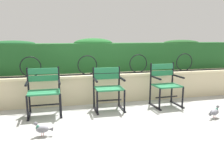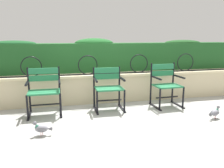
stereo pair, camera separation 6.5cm
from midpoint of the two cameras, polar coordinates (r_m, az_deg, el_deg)
ground_plane at (r=4.50m, az=0.57°, el=-7.01°), size 60.00×60.00×0.00m
stone_wall at (r=5.17m, az=-1.49°, el=-0.83°), size 6.78×0.41×0.63m
iron_arch_fence at (r=4.96m, az=-4.88°, el=4.31°), size 6.25×0.02×0.42m
hedge_row at (r=5.48m, az=-2.43°, el=6.94°), size 6.64×0.49×0.77m
park_chair_left at (r=4.48m, az=-16.03°, el=-1.35°), size 0.62×0.53×0.87m
park_chair_centre at (r=4.60m, az=-0.52°, el=-0.70°), size 0.58×0.53×0.84m
park_chair_right at (r=4.96m, az=13.51°, el=0.05°), size 0.59×0.55×0.89m
pigeon_near_chairs at (r=4.55m, az=24.47°, el=-6.43°), size 0.28×0.17×0.22m
pigeon_far_side at (r=3.62m, az=-16.45°, el=-10.46°), size 0.29×0.12×0.22m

